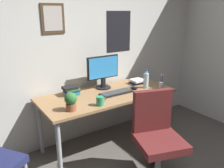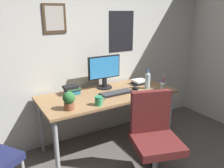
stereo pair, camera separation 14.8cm
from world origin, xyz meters
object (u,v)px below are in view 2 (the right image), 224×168
(keyboard, at_px, (117,93))
(book_stack_left, at_px, (72,90))
(potted_plant, at_px, (69,100))
(monitor, at_px, (104,71))
(office_chair, at_px, (154,134))
(coffee_mug_near, at_px, (99,101))
(book_stack_right, at_px, (139,82))
(water_bottle, at_px, (147,81))
(computer_mouse, at_px, (135,88))
(pen_cup, at_px, (163,86))

(keyboard, bearing_deg, book_stack_left, 149.64)
(keyboard, bearing_deg, potted_plant, -167.29)
(monitor, bearing_deg, office_chair, -88.77)
(keyboard, distance_m, coffee_mug_near, 0.42)
(potted_plant, bearing_deg, book_stack_right, 15.81)
(keyboard, bearing_deg, monitor, 93.20)
(book_stack_left, bearing_deg, office_chair, -64.09)
(office_chair, bearing_deg, book_stack_left, 115.91)
(potted_plant, distance_m, book_stack_right, 1.22)
(potted_plant, xyz_separation_m, book_stack_left, (0.20, 0.43, -0.05))
(water_bottle, distance_m, coffee_mug_near, 0.84)
(monitor, bearing_deg, computer_mouse, -40.69)
(monitor, bearing_deg, water_bottle, -33.49)
(book_stack_left, bearing_deg, monitor, 0.15)
(keyboard, relative_size, water_bottle, 1.70)
(water_bottle, xyz_separation_m, book_stack_right, (0.03, 0.21, -0.07))
(computer_mouse, relative_size, pen_cup, 0.55)
(office_chair, xyz_separation_m, monitor, (-0.02, 1.00, 0.45))
(computer_mouse, relative_size, water_bottle, 0.44)
(monitor, xyz_separation_m, coffee_mug_near, (-0.35, -0.49, -0.19))
(keyboard, distance_m, computer_mouse, 0.30)
(office_chair, distance_m, book_stack_left, 1.14)
(computer_mouse, bearing_deg, keyboard, -177.95)
(coffee_mug_near, bearing_deg, keyboard, 29.87)
(book_stack_right, bearing_deg, water_bottle, -97.96)
(keyboard, relative_size, book_stack_left, 2.17)
(pen_cup, bearing_deg, coffee_mug_near, -178.54)
(computer_mouse, distance_m, book_stack_left, 0.83)
(office_chair, xyz_separation_m, pen_cup, (0.59, 0.54, 0.27))
(book_stack_right, bearing_deg, potted_plant, -164.19)
(keyboard, height_order, coffee_mug_near, coffee_mug_near)
(monitor, relative_size, book_stack_left, 2.32)
(book_stack_left, height_order, book_stack_right, book_stack_left)
(office_chair, distance_m, potted_plant, 0.94)
(coffee_mug_near, relative_size, potted_plant, 0.62)
(computer_mouse, distance_m, coffee_mug_near, 0.70)
(office_chair, bearing_deg, computer_mouse, 68.00)
(water_bottle, height_order, book_stack_left, water_bottle)
(office_chair, distance_m, pen_cup, 0.84)
(office_chair, bearing_deg, pen_cup, 42.11)
(monitor, height_order, water_bottle, monitor)
(keyboard, height_order, potted_plant, potted_plant)
(office_chair, bearing_deg, keyboard, 90.45)
(pen_cup, distance_m, book_stack_left, 1.17)
(computer_mouse, xyz_separation_m, water_bottle, (0.16, -0.04, 0.09))
(coffee_mug_near, distance_m, pen_cup, 0.96)
(pen_cup, bearing_deg, book_stack_left, 156.71)
(water_bottle, xyz_separation_m, coffee_mug_near, (-0.82, -0.17, -0.05))
(computer_mouse, distance_m, pen_cup, 0.36)
(computer_mouse, bearing_deg, monitor, 139.31)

